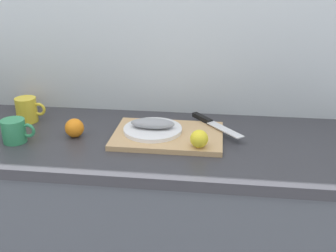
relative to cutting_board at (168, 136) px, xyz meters
name	(u,v)px	position (x,y,z in m)	size (l,w,h in m)	color
back_wall	(136,31)	(-0.18, 0.31, 0.34)	(3.20, 0.05, 2.50)	silver
kitchen_counter	(126,233)	(-0.18, -0.02, -0.46)	(2.00, 0.60, 0.90)	#4C5159
cutting_board	(168,136)	(0.00, 0.00, 0.00)	(0.41, 0.28, 0.02)	tan
white_plate	(153,130)	(-0.06, 0.01, 0.02)	(0.23, 0.23, 0.01)	white
fish_fillet	(153,123)	(-0.06, 0.01, 0.04)	(0.17, 0.07, 0.04)	gray
chef_knife	(210,122)	(0.16, 0.11, 0.02)	(0.21, 0.24, 0.02)	silver
lemon_0	(199,139)	(0.12, -0.11, 0.04)	(0.06, 0.06, 0.06)	yellow
coffee_mug_0	(27,110)	(-0.61, 0.10, 0.04)	(0.13, 0.09, 0.10)	yellow
coffee_mug_1	(15,131)	(-0.56, -0.10, 0.03)	(0.13, 0.09, 0.09)	#338C59
orange_0	(26,103)	(-0.67, 0.22, 0.03)	(0.07, 0.07, 0.07)	orange
orange_1	(74,128)	(-0.36, -0.03, 0.03)	(0.07, 0.07, 0.07)	orange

